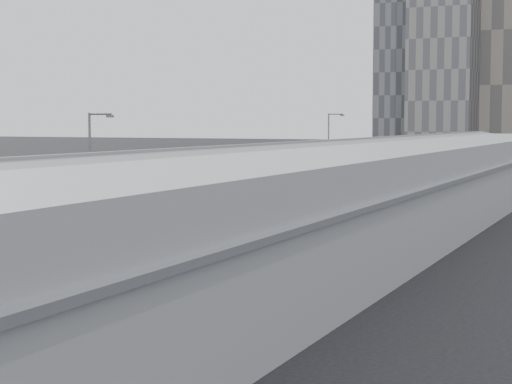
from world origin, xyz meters
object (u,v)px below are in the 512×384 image
Objects in this scene: bus_6 at (366,184)px; bus_8 at (427,172)px; bus_2 at (49,256)px; bus_3 at (199,224)px; bus_4 at (266,210)px; street_lamp_near at (92,170)px; shipping_container at (340,177)px; bus_7 at (396,177)px; suv at (394,173)px; street_lamp_far at (330,148)px; bus_5 at (319,194)px.

bus_6 is 28.18m from bus_8.
bus_3 is at bearing 92.80° from bus_2.
bus_4 is 1.31× the size of street_lamp_near.
shipping_container is (-1.96, 58.40, -3.96)m from street_lamp_near.
bus_4 is 45.01m from shipping_container.
bus_7 is (-0.26, 40.65, 0.23)m from bus_4.
street_lamp_near reaches higher than shipping_container.
suv is at bearing 81.06° from shipping_container.
bus_8 is 2.21× the size of shipping_container.
street_lamp_far reaches higher than bus_4.
bus_8 is 24.35m from street_lamp_far.
street_lamp_far is at bearing 101.46° from bus_2.
bus_3 is at bearing -81.47° from street_lamp_far.
bus_8 reaches higher than shipping_container.
suv is at bearing 89.78° from bus_3.
bus_5 is (-0.89, 26.03, 0.07)m from bus_3.
suv is (-7.23, 64.96, -0.65)m from bus_4.
street_lamp_far is (-6.01, 19.96, 3.82)m from bus_5.
bus_6 is 43.96m from street_lamp_near.
shipping_container is (-8.53, -13.13, -0.20)m from bus_8.
bus_7 is at bearing -74.16° from suv.
bus_6 is at bearing -85.48° from bus_7.
street_lamp_near reaches higher than suv.
bus_2 is at bearing -86.58° from bus_6.
street_lamp_far reaches higher than shipping_container.
bus_5 reaches higher than bus_8.
bus_6 is at bearing -39.17° from street_lamp_far.
bus_7 reaches higher than bus_2.
bus_5 is 29.30m from street_lamp_near.
street_lamp_far is (0.13, 48.38, 0.20)m from street_lamp_near.
suv is (-6.97, 24.31, -0.88)m from bus_7.
street_lamp_near is at bearing -89.85° from suv.
bus_3 is at bearing -85.51° from bus_6.
street_lamp_near reaches higher than bus_6.
bus_7 is 2.34× the size of suv.
bus_3 is at bearing -85.21° from bus_5.
street_lamp_far reaches higher than suv.
bus_3 is 46.67m from street_lamp_far.
bus_5 reaches higher than bus_6.
bus_2 is 15.17m from bus_3.
bus_7 reaches higher than bus_3.
bus_8 reaches higher than suv.
street_lamp_near is (-7.03, -2.39, 3.68)m from bus_3.
bus_7 is at bearing -88.13° from bus_8.
bus_3 is at bearing -84.61° from suv.
bus_4 reaches higher than suv.
bus_4 is 2.11× the size of shipping_container.
bus_3 is 56.72m from shipping_container.
bus_6 is 1.43× the size of street_lamp_far.
bus_4 is at bearing -84.50° from bus_5.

